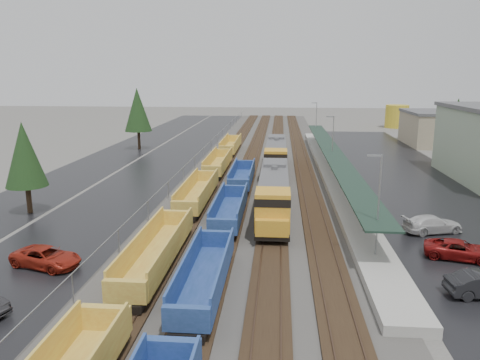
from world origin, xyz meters
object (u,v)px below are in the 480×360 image
object	(u,v)px
locomotive_lead	(274,193)
parked_car_east_c	(432,224)
well_string_yellow	(181,217)
well_string_blue	(205,277)
locomotive_trail	(276,156)
parked_car_west_c	(46,257)
parked_car_east_b	(460,250)
storage_tank	(397,116)

from	to	relation	value
locomotive_lead	parked_car_east_c	size ratio (longest dim) A/B	3.67
locomotive_lead	well_string_yellow	size ratio (longest dim) A/B	0.19
locomotive_lead	well_string_blue	distance (m)	17.17
locomotive_trail	parked_car_west_c	distance (m)	38.04
locomotive_trail	parked_car_east_b	distance (m)	33.57
parked_car_east_b	parked_car_east_c	size ratio (longest dim) A/B	0.97
parked_car_east_b	parked_car_west_c	bearing A→B (deg)	113.52
parked_car_east_c	parked_car_east_b	bearing A→B (deg)	164.73
parked_car_west_c	locomotive_lead	bearing A→B (deg)	-33.17
locomotive_lead	locomotive_trail	xyz separation A→B (m)	(0.00, 21.00, 0.00)
parked_car_west_c	parked_car_east_b	xyz separation A→B (m)	(29.75, 4.01, -0.02)
well_string_blue	storage_tank	bearing A→B (deg)	70.41
well_string_yellow	well_string_blue	size ratio (longest dim) A/B	1.39
well_string_blue	parked_car_east_b	size ratio (longest dim) A/B	14.01
well_string_yellow	well_string_blue	bearing A→B (deg)	-71.55
storage_tank	parked_car_east_b	world-z (taller)	storage_tank
well_string_blue	parked_car_west_c	bearing A→B (deg)	165.25
parked_car_east_b	parked_car_east_c	distance (m)	5.90
locomotive_trail	parked_car_east_c	size ratio (longest dim) A/B	3.67
locomotive_lead	locomotive_trail	bearing A→B (deg)	90.00
well_string_yellow	parked_car_east_c	bearing A→B (deg)	2.76
well_string_yellow	locomotive_trail	bearing A→B (deg)	72.69
parked_car_west_c	parked_car_east_c	xyz separation A→B (m)	(29.59, 9.91, 0.03)
parked_car_west_c	parked_car_east_c	bearing A→B (deg)	-55.11
parked_car_east_b	storage_tank	bearing A→B (deg)	5.53
locomotive_lead	locomotive_trail	world-z (taller)	same
well_string_blue	locomotive_trail	bearing A→B (deg)	83.94
well_string_blue	parked_car_west_c	size ratio (longest dim) A/B	13.67
locomotive_trail	well_string_yellow	distance (m)	26.91
well_string_blue	storage_tank	world-z (taller)	storage_tank
locomotive_trail	well_string_yellow	world-z (taller)	locomotive_trail
locomotive_trail	parked_car_east_c	world-z (taller)	locomotive_trail
well_string_blue	parked_car_east_b	xyz separation A→B (m)	(17.88, 7.14, -0.42)
locomotive_trail	locomotive_lead	bearing A→B (deg)	-90.00
locomotive_lead	parked_car_east_b	world-z (taller)	locomotive_lead
parked_car_east_b	parked_car_east_c	xyz separation A→B (m)	(-0.15, 5.90, 0.05)
well_string_yellow	well_string_blue	world-z (taller)	well_string_yellow
storage_tank	parked_car_east_c	size ratio (longest dim) A/B	1.12
well_string_yellow	parked_car_east_c	xyz separation A→B (m)	(21.72, 1.05, -0.40)
storage_tank	locomotive_lead	bearing A→B (deg)	-110.83
well_string_blue	parked_car_east_c	xyz separation A→B (m)	(17.72, 13.04, -0.37)
parked_car_east_b	parked_car_east_c	bearing A→B (deg)	17.34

